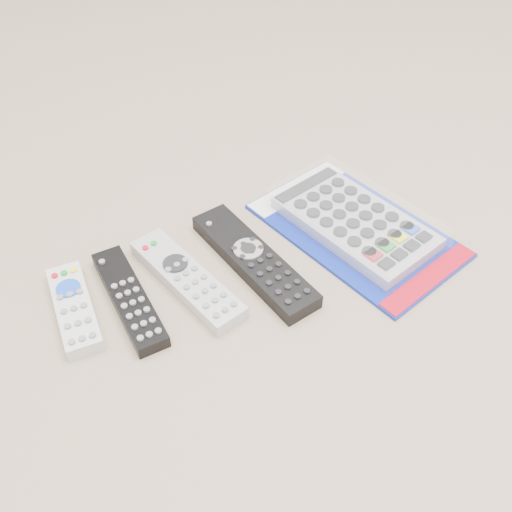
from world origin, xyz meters
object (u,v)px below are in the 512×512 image
remote_silver_dvd (187,279)px  remote_small_grey (74,308)px  jumbo_remote_packaged (355,221)px  remote_large_black (254,260)px  remote_slim_black (129,298)px

remote_silver_dvd → remote_small_grey: bearing=159.1°
remote_silver_dvd → jumbo_remote_packaged: 0.28m
remote_small_grey → jumbo_remote_packaged: bearing=-0.7°
remote_small_grey → jumbo_remote_packaged: 0.44m
remote_large_black → jumbo_remote_packaged: 0.18m
remote_slim_black → remote_large_black: (0.18, -0.02, 0.00)m
remote_slim_black → jumbo_remote_packaged: size_ratio=0.57×
jumbo_remote_packaged → remote_large_black: bearing=166.3°
remote_silver_dvd → remote_large_black: (0.10, -0.02, 0.00)m
remote_silver_dvd → remote_large_black: size_ratio=0.88×
remote_silver_dvd → remote_slim_black: bearing=164.1°
remote_large_black → jumbo_remote_packaged: (0.18, -0.01, 0.01)m
remote_small_grey → remote_slim_black: (0.07, -0.02, -0.00)m
remote_small_grey → remote_silver_dvd: same height
remote_slim_black → remote_large_black: remote_large_black is taller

